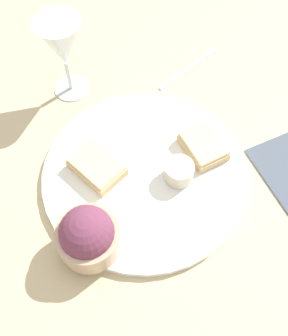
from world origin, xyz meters
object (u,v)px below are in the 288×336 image
(cheese_toast_far, at_px, (203,146))
(wine_glass, at_px, (62,45))
(sauce_ramekin, at_px, (179,171))
(cheese_toast_near, at_px, (97,167))
(salad_bowl, at_px, (88,235))
(fork, at_px, (190,67))

(cheese_toast_far, distance_m, wine_glass, 0.31)
(sauce_ramekin, xyz_separation_m, cheese_toast_far, (0.00, -0.07, -0.01))
(cheese_toast_far, bearing_deg, cheese_toast_near, 56.02)
(salad_bowl, xyz_separation_m, cheese_toast_far, (-0.02, -0.26, -0.03))
(cheese_toast_far, bearing_deg, wine_glass, 11.70)
(cheese_toast_far, height_order, fork, cheese_toast_far)
(cheese_toast_near, height_order, wine_glass, wine_glass)
(cheese_toast_near, distance_m, fork, 0.31)
(cheese_toast_far, bearing_deg, fork, -43.96)
(cheese_toast_near, bearing_deg, cheese_toast_far, -123.98)
(sauce_ramekin, bearing_deg, cheese_toast_near, 38.04)
(fork, bearing_deg, wine_glass, 56.05)
(cheese_toast_far, distance_m, fork, 0.21)
(sauce_ramekin, relative_size, cheese_toast_far, 0.52)
(sauce_ramekin, height_order, cheese_toast_far, sauce_ramekin)
(cheese_toast_near, bearing_deg, fork, -81.84)
(sauce_ramekin, bearing_deg, wine_glass, -2.27)
(salad_bowl, height_order, fork, salad_bowl)
(sauce_ramekin, relative_size, wine_glass, 0.30)
(cheese_toast_far, xyz_separation_m, wine_glass, (0.29, 0.06, 0.09))
(wine_glass, distance_m, fork, 0.27)
(cheese_toast_near, bearing_deg, sauce_ramekin, -141.96)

